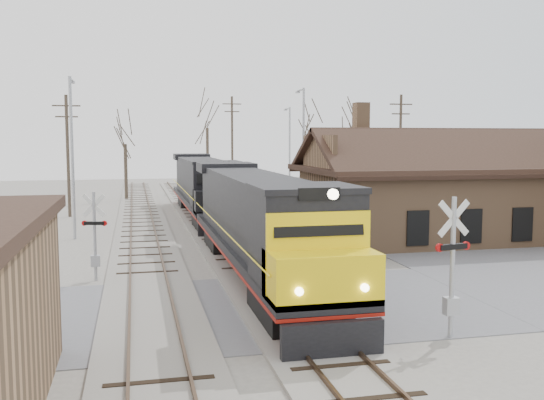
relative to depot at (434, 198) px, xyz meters
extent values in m
plane|color=gray|center=(-11.99, -12.00, -2.41)|extent=(140.00, 140.00, 0.00)
cube|color=#5E5E63|center=(-11.99, -12.00, -2.39)|extent=(60.00, 9.00, 0.03)
cube|color=gray|center=(-11.99, 3.00, -2.35)|extent=(3.40, 90.00, 0.12)
cube|color=#473323|center=(-12.71, 3.00, -2.24)|extent=(0.08, 90.00, 0.14)
cube|color=#473323|center=(-11.27, 3.00, -2.24)|extent=(0.08, 90.00, 0.14)
cube|color=gray|center=(-16.49, 3.00, -2.35)|extent=(3.40, 90.00, 0.12)
cube|color=#473323|center=(-17.21, 3.00, -2.24)|extent=(0.08, 90.00, 0.14)
cube|color=#473323|center=(-15.77, 3.00, -2.24)|extent=(0.08, 90.00, 0.14)
cube|color=#906B4A|center=(0.01, 0.00, -0.41)|extent=(14.00, 8.00, 4.00)
cube|color=black|center=(0.01, 0.00, 1.69)|extent=(15.20, 9.20, 0.30)
cube|color=black|center=(0.01, -2.30, 2.69)|extent=(15.00, 4.71, 2.66)
cube|color=black|center=(0.01, 2.30, 2.69)|extent=(15.00, 4.71, 2.66)
cube|color=#906B4A|center=(-3.99, 1.50, 4.39)|extent=(0.80, 0.80, 2.20)
cube|color=black|center=(-11.99, -13.74, -1.86)|extent=(2.49, 3.99, 1.00)
cube|color=black|center=(-11.99, -0.78, -1.86)|extent=(2.49, 3.99, 1.00)
cube|color=black|center=(-11.99, -7.26, -1.06)|extent=(2.99, 19.95, 0.35)
cube|color=maroon|center=(-11.99, -7.26, -1.28)|extent=(3.01, 19.95, 0.12)
cube|color=black|center=(-11.99, -6.01, 0.49)|extent=(2.59, 14.46, 2.79)
cube|color=black|center=(-11.99, -14.64, 0.49)|extent=(2.99, 2.79, 2.79)
cube|color=yellow|center=(-11.99, -16.34, -0.36)|extent=(2.99, 1.80, 1.40)
cube|color=black|center=(-11.99, -17.33, -1.86)|extent=(2.79, 0.25, 1.00)
cylinder|color=#FFF2CC|center=(-11.99, -17.25, 1.98)|extent=(0.28, 0.10, 0.28)
cube|color=black|center=(-11.99, 6.70, -1.86)|extent=(2.49, 3.99, 1.00)
cube|color=black|center=(-11.99, 19.67, -1.86)|extent=(2.49, 3.99, 1.00)
cube|color=black|center=(-11.99, 13.19, -1.06)|extent=(2.99, 19.95, 0.35)
cube|color=maroon|center=(-11.99, 13.19, -1.28)|extent=(3.01, 19.95, 0.12)
cube|color=black|center=(-11.99, 14.43, 0.49)|extent=(2.59, 14.46, 2.79)
cube|color=black|center=(-11.99, 5.81, 0.49)|extent=(2.99, 2.79, 2.79)
cube|color=black|center=(-11.99, 4.11, -0.36)|extent=(2.99, 1.80, 1.40)
cube|color=black|center=(-11.99, 3.11, -1.86)|extent=(2.79, 0.25, 1.00)
cylinder|color=#A5A8AD|center=(-7.99, -16.28, -0.34)|extent=(0.15, 0.15, 4.14)
cube|color=silver|center=(-7.99, -16.28, 1.11)|extent=(1.08, 0.20, 1.08)
cube|color=silver|center=(-7.99, -16.28, 1.11)|extent=(1.08, 0.20, 1.08)
cube|color=black|center=(-7.99, -16.28, 0.29)|extent=(0.94, 0.29, 0.16)
cylinder|color=#B20C0C|center=(-8.46, -16.35, 0.29)|extent=(0.26, 0.12, 0.25)
cylinder|color=#B20C0C|center=(-7.53, -16.21, 0.29)|extent=(0.26, 0.12, 0.25)
cube|color=#A5A8AD|center=(-7.99, -16.28, -1.47)|extent=(0.41, 0.31, 0.52)
cylinder|color=#A5A8AD|center=(-18.58, -6.57, -0.57)|extent=(0.13, 0.13, 3.67)
cube|color=silver|center=(-18.58, -6.57, 0.71)|extent=(0.94, 0.29, 0.96)
cube|color=silver|center=(-18.58, -6.57, 0.71)|extent=(0.94, 0.29, 0.96)
cube|color=black|center=(-18.58, -6.57, -0.02)|extent=(0.84, 0.36, 0.14)
cylinder|color=#B20C0C|center=(-18.18, -6.68, -0.02)|extent=(0.23, 0.13, 0.22)
cylinder|color=#B20C0C|center=(-18.98, -6.47, -0.02)|extent=(0.23, 0.13, 0.22)
cube|color=#A5A8AD|center=(-18.58, -6.57, -1.58)|extent=(0.37, 0.27, 0.46)
cylinder|color=#A5A8AD|center=(-20.39, 4.51, 2.27)|extent=(0.18, 0.18, 9.35)
cylinder|color=#A5A8AD|center=(-20.39, 5.41, 6.84)|extent=(0.12, 1.80, 0.12)
cube|color=#A5A8AD|center=(-20.39, 6.21, 6.74)|extent=(0.25, 0.50, 0.12)
cylinder|color=#A5A8AD|center=(-4.69, 11.24, 2.36)|extent=(0.18, 0.18, 9.53)
cylinder|color=#A5A8AD|center=(-4.69, 12.14, 7.02)|extent=(0.12, 1.80, 0.12)
cube|color=#A5A8AD|center=(-4.69, 12.94, 6.92)|extent=(0.25, 0.50, 0.12)
cylinder|color=#A5A8AD|center=(-2.04, 25.51, 2.03)|extent=(0.18, 0.18, 8.87)
cylinder|color=#A5A8AD|center=(-2.04, 26.41, 6.36)|extent=(0.12, 1.80, 0.12)
cube|color=#A5A8AD|center=(-2.04, 27.21, 6.26)|extent=(0.25, 0.50, 0.12)
cylinder|color=#382D23|center=(-21.69, 15.13, 2.11)|extent=(0.24, 0.24, 9.02)
cube|color=#382D23|center=(-21.69, 15.13, 5.82)|extent=(2.00, 0.10, 0.10)
cube|color=#382D23|center=(-21.69, 15.13, 5.02)|extent=(1.60, 0.10, 0.10)
cylinder|color=#382D23|center=(-6.66, 32.10, 2.73)|extent=(0.24, 0.24, 10.28)
cube|color=#382D23|center=(-6.66, 32.10, 7.08)|extent=(2.00, 0.10, 0.10)
cube|color=#382D23|center=(-6.66, 32.10, 6.28)|extent=(1.60, 0.10, 0.10)
cylinder|color=#382D23|center=(4.97, 15.47, 2.34)|extent=(0.24, 0.24, 9.49)
cube|color=#382D23|center=(4.97, 15.47, 6.28)|extent=(2.00, 0.10, 0.10)
cube|color=#382D23|center=(4.97, 15.47, 5.48)|extent=(1.60, 0.10, 0.10)
cylinder|color=#382D23|center=(-17.70, 27.08, 0.25)|extent=(0.32, 0.32, 5.31)
cylinder|color=#382D23|center=(-8.97, 34.91, 1.10)|extent=(0.32, 0.32, 7.01)
cylinder|color=#382D23|center=(0.66, 27.31, 0.78)|extent=(0.32, 0.32, 6.38)
cylinder|color=#382D23|center=(5.06, 28.25, 0.82)|extent=(0.32, 0.32, 6.46)
camera|label=1|loc=(-16.97, -31.98, 3.40)|focal=40.00mm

